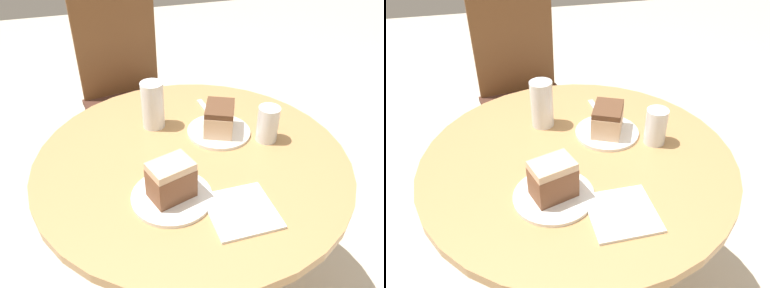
{
  "view_description": "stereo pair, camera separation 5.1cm",
  "coord_description": "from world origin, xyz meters",
  "views": [
    {
      "loc": [
        -0.26,
        -0.84,
        1.38
      ],
      "look_at": [
        0.0,
        0.0,
        0.74
      ],
      "focal_mm": 35.0,
      "sensor_mm": 36.0,
      "label": 1
    },
    {
      "loc": [
        -0.21,
        -0.86,
        1.38
      ],
      "look_at": [
        0.0,
        0.0,
        0.74
      ],
      "focal_mm": 35.0,
      "sensor_mm": 36.0,
      "label": 2
    }
  ],
  "objects": [
    {
      "name": "plate_near",
      "position": [
        0.12,
        0.09,
        0.71
      ],
      "size": [
        0.2,
        0.2,
        0.01
      ],
      "color": "white",
      "rests_on": "table"
    },
    {
      "name": "table",
      "position": [
        0.0,
        0.0,
        0.51
      ],
      "size": [
        0.93,
        0.93,
        0.7
      ],
      "color": "tan",
      "rests_on": "ground_plane"
    },
    {
      "name": "cake_slice_far",
      "position": [
        -0.1,
        -0.16,
        0.76
      ],
      "size": [
        0.13,
        0.1,
        0.1
      ],
      "rotation": [
        0.0,
        0.0,
        5.0
      ],
      "color": "brown",
      "rests_on": "plate_far"
    },
    {
      "name": "cake_slice_near",
      "position": [
        0.12,
        0.09,
        0.76
      ],
      "size": [
        0.13,
        0.14,
        0.09
      ],
      "rotation": [
        0.0,
        0.0,
        5.84
      ],
      "color": "beige",
      "rests_on": "plate_near"
    },
    {
      "name": "plate_far",
      "position": [
        -0.1,
        -0.16,
        0.71
      ],
      "size": [
        0.21,
        0.21,
        0.01
      ],
      "color": "white",
      "rests_on": "table"
    },
    {
      "name": "fork",
      "position": [
        0.13,
        0.21,
        0.7
      ],
      "size": [
        0.03,
        0.18,
        0.0
      ],
      "rotation": [
        0.0,
        0.0,
        1.63
      ],
      "color": "silver",
      "rests_on": "table"
    },
    {
      "name": "glass_lemonade",
      "position": [
        0.25,
        0.01,
        0.75
      ],
      "size": [
        0.07,
        0.07,
        0.11
      ],
      "color": "beige",
      "rests_on": "table"
    },
    {
      "name": "glass_water",
      "position": [
        -0.07,
        0.19,
        0.77
      ],
      "size": [
        0.07,
        0.07,
        0.16
      ],
      "color": "silver",
      "rests_on": "table"
    },
    {
      "name": "napkin_stack",
      "position": [
        0.05,
        -0.26,
        0.71
      ],
      "size": [
        0.16,
        0.16,
        0.01
      ],
      "rotation": [
        0.0,
        0.0,
        -0.01
      ],
      "color": "white",
      "rests_on": "table"
    },
    {
      "name": "chair",
      "position": [
        -0.07,
        0.82,
        0.49
      ],
      "size": [
        0.48,
        0.49,
        0.96
      ],
      "rotation": [
        0.0,
        0.0,
        0.15
      ],
      "color": "brown",
      "rests_on": "ground_plane"
    }
  ]
}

